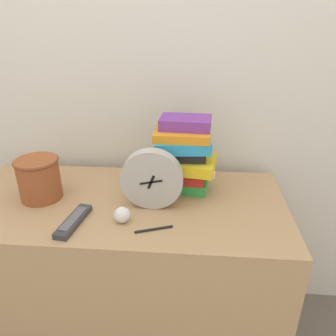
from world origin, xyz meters
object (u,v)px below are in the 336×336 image
tv_remote (74,221)px  pen (154,229)px  desk_clock (152,179)px  book_stack (182,155)px  basket (39,178)px  crumpled_paper_ball (122,215)px

tv_remote → pen: 0.27m
desk_clock → book_stack: size_ratio=0.76×
book_stack → pen: size_ratio=2.40×
tv_remote → pen: tv_remote is taller
pen → basket: bearing=158.9°
desk_clock → basket: (-0.43, 0.03, -0.03)m
pen → desk_clock: bearing=98.8°
desk_clock → basket: 0.43m
basket → pen: basket is taller
crumpled_paper_ball → basket: bearing=158.4°
book_stack → tv_remote: bearing=-141.8°
desk_clock → book_stack: 0.18m
desk_clock → tv_remote: desk_clock is taller
desk_clock → crumpled_paper_ball: size_ratio=4.03×
crumpled_paper_ball → pen: bearing=-19.5°
desk_clock → tv_remote: bearing=-152.3°
tv_remote → crumpled_paper_ball: (0.16, 0.03, 0.02)m
basket → pen: 0.49m
book_stack → tv_remote: size_ratio=1.51×
book_stack → crumpled_paper_ball: bearing=-127.2°
desk_clock → crumpled_paper_ball: bearing=-130.0°
desk_clock → pen: bearing=-81.2°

